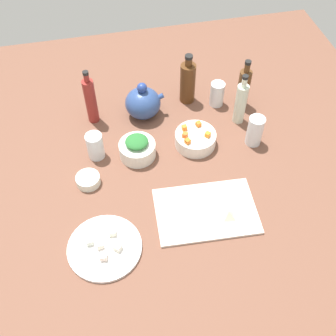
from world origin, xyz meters
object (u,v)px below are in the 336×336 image
(bowl_carrots, at_px, (195,139))
(bowl_greens, at_px, (137,150))
(teapot, at_px, (143,103))
(drinking_glass_0, at_px, (217,94))
(bottle_1, at_px, (244,87))
(bowl_small_side, at_px, (88,180))
(bottle_2, at_px, (91,100))
(plate_tofu, at_px, (105,248))
(bottle_0, at_px, (241,103))
(cutting_board, at_px, (206,211))
(drinking_glass_1, at_px, (255,131))
(bottle_3, at_px, (188,82))
(drinking_glass_2, at_px, (95,146))

(bowl_carrots, bearing_deg, bowl_greens, -177.73)
(teapot, relative_size, drinking_glass_0, 1.53)
(bowl_carrots, height_order, bottle_1, bottle_1)
(bowl_small_side, distance_m, bottle_2, 0.33)
(plate_tofu, xyz_separation_m, bottle_0, (0.59, 0.46, 0.09))
(bowl_small_side, relative_size, bottle_0, 0.38)
(cutting_board, xyz_separation_m, drinking_glass_1, (0.26, 0.27, 0.06))
(teapot, relative_size, bottle_1, 0.74)
(cutting_board, distance_m, bowl_small_side, 0.43)
(bowl_greens, relative_size, bottle_2, 0.56)
(plate_tofu, distance_m, drinking_glass_0, 0.79)
(bottle_0, height_order, drinking_glass_0, bottle_0)
(bowl_carrots, height_order, teapot, teapot)
(bowl_greens, xyz_separation_m, bowl_carrots, (0.22, 0.01, -0.00))
(bowl_carrots, height_order, bowl_small_side, bowl_carrots)
(bottle_0, distance_m, bottle_1, 0.10)
(bowl_carrots, distance_m, bottle_3, 0.26)
(bottle_1, bearing_deg, bowl_carrots, -144.04)
(bowl_small_side, relative_size, drinking_glass_1, 0.69)
(cutting_board, distance_m, bottle_1, 0.57)
(bowl_small_side, bearing_deg, bowl_greens, 25.46)
(bottle_1, bearing_deg, bowl_small_side, -157.21)
(bottle_1, height_order, bottle_3, bottle_3)
(drinking_glass_1, bearing_deg, bowl_greens, 176.26)
(bowl_small_side, height_order, bottle_0, bottle_0)
(bowl_carrots, bearing_deg, bottle_1, 35.96)
(bottle_3, bearing_deg, bowl_carrots, -97.06)
(teapot, xyz_separation_m, bottle_1, (0.41, -0.03, 0.03))
(teapot, bearing_deg, bottle_0, -17.27)
(bowl_small_side, bearing_deg, bottle_2, 80.57)
(cutting_board, xyz_separation_m, drinking_glass_0, (0.19, 0.51, 0.05))
(drinking_glass_0, bearing_deg, bowl_greens, -150.07)
(bowl_carrots, relative_size, bowl_small_side, 1.83)
(teapot, bearing_deg, bottle_2, 175.92)
(bottle_0, bearing_deg, bottle_3, 135.93)
(bottle_1, distance_m, bottle_2, 0.61)
(cutting_board, bearing_deg, bowl_carrots, 81.95)
(bottle_1, bearing_deg, cutting_board, -120.66)
(bowl_carrots, bearing_deg, teapot, 128.87)
(bottle_1, bearing_deg, drinking_glass_2, -165.95)
(drinking_glass_2, bearing_deg, bowl_small_side, -109.17)
(plate_tofu, height_order, bowl_carrots, bowl_carrots)
(plate_tofu, xyz_separation_m, drinking_glass_2, (0.02, 0.39, 0.05))
(bowl_carrots, bearing_deg, plate_tofu, -136.50)
(plate_tofu, bearing_deg, bottle_3, 55.92)
(teapot, xyz_separation_m, drinking_glass_2, (-0.21, -0.18, -0.01))
(bowl_greens, relative_size, drinking_glass_0, 1.29)
(bowl_greens, distance_m, teapot, 0.22)
(bowl_small_side, relative_size, bottle_2, 0.36)
(bowl_greens, bearing_deg, bottle_0, 12.97)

